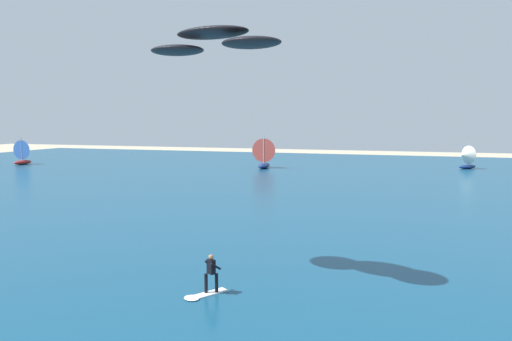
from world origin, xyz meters
TOP-DOWN VIEW (x-y plane):
  - ocean at (0.00, 50.50)m, footprint 160.00×90.00m
  - kitesurfer at (-1.98, 12.79)m, footprint 1.54×1.94m
  - kite at (-2.60, 15.00)m, footprint 7.04×3.77m
  - sailboat_mid_left at (-53.70, 56.83)m, footprint 3.22×3.79m
  - sailboat_far_left at (13.93, 70.74)m, footprint 3.41×3.34m
  - sailboat_near_shore at (-14.68, 63.20)m, footprint 3.62×4.27m

SIDE VIEW (x-z plane):
  - ocean at x=0.00m, z-range 0.00..0.10m
  - kitesurfer at x=-1.98m, z-range -0.13..1.54m
  - sailboat_far_left at x=13.93m, z-range -0.06..3.76m
  - sailboat_mid_left at x=-53.70m, z-range -0.09..4.33m
  - sailboat_near_shore at x=-14.68m, z-range -0.11..4.89m
  - kite at x=-2.60m, z-range 10.23..11.25m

